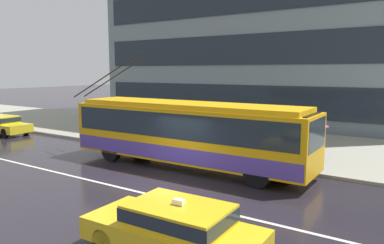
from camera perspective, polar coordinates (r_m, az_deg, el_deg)
name	(u,v)px	position (r m, az deg, el deg)	size (l,w,h in m)	color
ground_plane	(163,184)	(14.37, -4.57, -9.59)	(160.00, 160.00, 0.00)	black
sidewalk_slab	(259,143)	(22.18, 10.40, -3.25)	(80.00, 10.00, 0.14)	gray
lane_centre_line	(142,193)	(13.49, -7.76, -10.80)	(72.00, 0.14, 0.01)	silver
trolleybus	(187,132)	(16.50, -0.74, -1.52)	(12.87, 2.64, 5.19)	#ECA60E
taxi_far_behind	(2,124)	(28.41, -27.40, -0.28)	(4.39, 1.94, 1.39)	yellow
taxi_oncoming_near	(175,227)	(8.94, -2.63, -15.94)	(4.38, 1.94, 1.39)	yellow
pedestrian_at_shelter	(290,125)	(17.99, 14.99, -0.50)	(1.41, 1.41, 2.00)	black
pedestrian_approaching_curb	(252,121)	(19.88, 9.31, 0.20)	(1.26, 1.26, 1.98)	black
pedestrian_walking_past	(318,130)	(17.79, 19.02, -1.19)	(1.06, 1.06, 1.92)	#4A564C
pedestrian_waiting_by_pole	(215,118)	(20.61, 3.57, 0.69)	(1.23, 1.23, 1.98)	#1F2449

